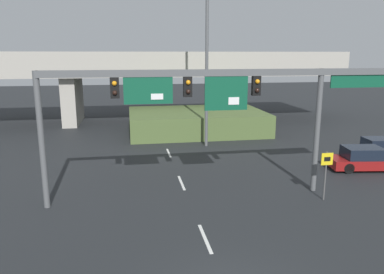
{
  "coord_description": "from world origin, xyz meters",
  "views": [
    {
      "loc": [
        -2.77,
        -9.28,
        7.09
      ],
      "look_at": [
        0.0,
        6.93,
        3.41
      ],
      "focal_mm": 35.0,
      "sensor_mm": 36.0,
      "label": 1
    }
  ],
  "objects": [
    {
      "name": "parked_sedan_near_right",
      "position": [
        11.6,
        11.04,
        0.66
      ],
      "size": [
        4.58,
        2.46,
        1.42
      ],
      "rotation": [
        0.0,
        0.0,
        -0.14
      ],
      "color": "maroon",
      "rests_on": "ground"
    },
    {
      "name": "overpass_bridge",
      "position": [
        0.0,
        30.95,
        5.16
      ],
      "size": [
        39.89,
        8.28,
        7.27
      ],
      "color": "#A39E93",
      "rests_on": "ground"
    },
    {
      "name": "parked_sedan_mid_right",
      "position": [
        14.52,
        13.3,
        0.63
      ],
      "size": [
        4.42,
        2.18,
        1.37
      ],
      "rotation": [
        0.0,
        0.0,
        -0.1
      ],
      "color": "silver",
      "rests_on": "ground"
    },
    {
      "name": "grass_embankment",
      "position": [
        3.34,
        24.07,
        0.97
      ],
      "size": [
        12.14,
        8.06,
        1.95
      ],
      "color": "#4C6033",
      "rests_on": "ground"
    },
    {
      "name": "lane_markings",
      "position": [
        0.0,
        13.72,
        0.0
      ],
      "size": [
        0.14,
        35.18,
        0.01
      ],
      "color": "silver",
      "rests_on": "ground"
    },
    {
      "name": "signal_gantry",
      "position": [
        1.31,
        8.13,
        5.21
      ],
      "size": [
        17.59,
        0.44,
        6.36
      ],
      "color": "#515456",
      "rests_on": "ground"
    },
    {
      "name": "speed_limit_sign",
      "position": [
        6.59,
        6.77,
        1.61
      ],
      "size": [
        0.6,
        0.11,
        2.46
      ],
      "color": "#4C4C4C",
      "rests_on": "ground"
    },
    {
      "name": "highway_light_pole_near",
      "position": [
        3.14,
        18.69,
        9.27
      ],
      "size": [
        0.7,
        0.36,
        17.78
      ],
      "color": "#515456",
      "rests_on": "ground"
    }
  ]
}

